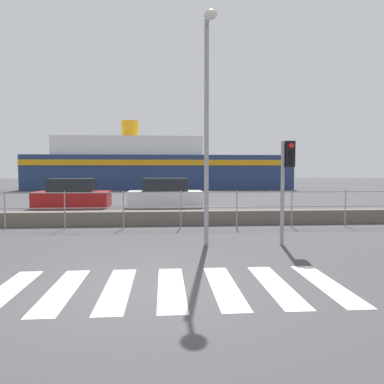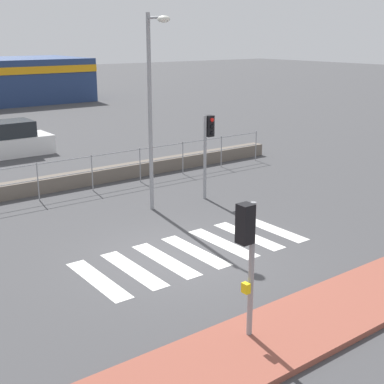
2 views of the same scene
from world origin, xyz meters
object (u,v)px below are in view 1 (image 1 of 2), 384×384
at_px(streetlamp, 207,105).
at_px(parked_car_red, 72,195).
at_px(parked_car_white, 165,195).
at_px(traffic_light_far, 287,169).
at_px(ferry_boat, 154,167).

height_order(streetlamp, parked_car_red, streetlamp).
xyz_separation_m(parked_car_red, parked_car_white, (4.88, -0.00, 0.00)).
relative_size(traffic_light_far, parked_car_white, 0.70).
distance_m(streetlamp, parked_car_white, 11.00).
height_order(traffic_light_far, parked_car_red, traffic_light_far).
bearing_deg(ferry_boat, parked_car_red, -100.74).
distance_m(traffic_light_far, parked_car_red, 13.27).
bearing_deg(ferry_boat, streetlamp, -85.97).
distance_m(traffic_light_far, parked_car_white, 11.02).
height_order(traffic_light_far, parked_car_white, traffic_light_far).
bearing_deg(parked_car_white, streetlamp, -84.32).
bearing_deg(ferry_boat, parked_car_white, -86.85).
bearing_deg(parked_car_white, traffic_light_far, -73.20).
xyz_separation_m(ferry_boat, parked_car_white, (1.10, -19.94, -1.60)).
xyz_separation_m(traffic_light_far, parked_car_red, (-8.04, 10.47, -1.37)).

